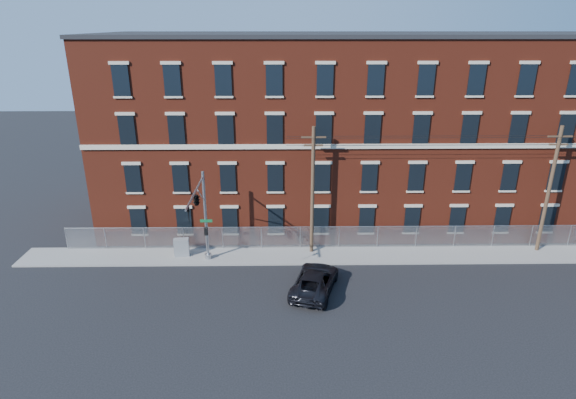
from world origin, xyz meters
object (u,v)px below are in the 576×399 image
at_px(utility_pole_near, 313,189).
at_px(utility_cabinet, 182,247).
at_px(traffic_signal_mast, 199,206).
at_px(pickup_truck, 315,281).

bearing_deg(utility_pole_near, utility_cabinet, -176.63).
distance_m(traffic_signal_mast, pickup_truck, 9.39).
bearing_deg(traffic_signal_mast, pickup_truck, -15.66).
relative_size(traffic_signal_mast, utility_cabinet, 4.95).
bearing_deg(utility_pole_near, pickup_truck, -91.31).
relative_size(utility_pole_near, utility_cabinet, 7.07).
bearing_deg(utility_cabinet, pickup_truck, -33.96).
bearing_deg(pickup_truck, utility_pole_near, -74.54).
xyz_separation_m(pickup_truck, utility_cabinet, (-9.97, 5.03, 0.06)).
height_order(utility_pole_near, utility_cabinet, utility_pole_near).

